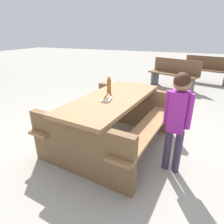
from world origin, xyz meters
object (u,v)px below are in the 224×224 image
at_px(hotdog_tray, 107,98).
at_px(park_bench_mid, 207,69).
at_px(picnic_table, 112,117).
at_px(soda_bottle, 109,85).
at_px(child_in_coat, 178,112).
at_px(park_bench_near, 174,73).

height_order(hotdog_tray, park_bench_mid, park_bench_mid).
bearing_deg(picnic_table, soda_bottle, -143.33).
bearing_deg(child_in_coat, picnic_table, -107.09).
xyz_separation_m(picnic_table, soda_bottle, (-0.15, -0.11, 0.43)).
relative_size(soda_bottle, child_in_coat, 0.22).
height_order(soda_bottle, hotdog_tray, soda_bottle).
distance_m(soda_bottle, park_bench_near, 3.59).
relative_size(hotdog_tray, child_in_coat, 0.16).
relative_size(picnic_table, park_bench_mid, 1.25).
bearing_deg(child_in_coat, park_bench_mid, 174.17).
bearing_deg(park_bench_mid, park_bench_near, -40.22).
distance_m(picnic_table, park_bench_near, 3.69).
distance_m(hotdog_tray, park_bench_mid, 5.14).
bearing_deg(child_in_coat, park_bench_near, -173.78).
bearing_deg(hotdog_tray, soda_bottle, -162.22).
bearing_deg(soda_bottle, hotdog_tray, 17.78).
bearing_deg(hotdog_tray, child_in_coat, 81.89).
relative_size(child_in_coat, park_bench_near, 0.79).
bearing_deg(picnic_table, child_in_coat, 72.91).
distance_m(child_in_coat, park_bench_mid, 5.10).
height_order(picnic_table, child_in_coat, child_in_coat).
relative_size(soda_bottle, park_bench_near, 0.18).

